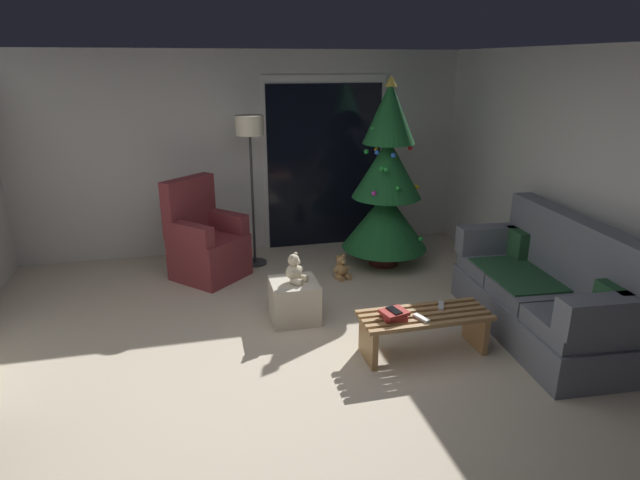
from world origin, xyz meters
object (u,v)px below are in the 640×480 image
Objects in this scene: christmas_tree at (387,186)px; remote_silver at (441,306)px; ottoman at (294,300)px; cell_phone at (394,310)px; teddy_bear_honey_by_tree at (341,268)px; armchair at (205,243)px; book_stack at (394,314)px; coffee_table at (424,326)px; couch at (545,293)px; floor_lamp at (250,140)px; teddy_bear_cream at (295,270)px; remote_white at (421,318)px.

remote_silver is at bearing -96.10° from christmas_tree.
christmas_tree is 1.94m from ottoman.
cell_phone is 1.77m from teddy_bear_honey_by_tree.
cell_phone is at bearing -56.51° from armchair.
book_stack is 1.76m from teddy_bear_honey_by_tree.
coffee_table is 0.32m from book_stack.
ottoman reaches higher than teddy_bear_honey_by_tree.
christmas_tree is (-0.79, 1.96, 0.57)m from couch.
teddy_bear_cream is (0.20, -1.56, -0.99)m from floor_lamp.
cell_phone is 2.60m from armchair.
floor_lamp is (-0.85, 2.42, 1.10)m from book_stack.
floor_lamp is 1.79m from teddy_bear_honey_by_tree.
couch is at bearing -45.31° from floor_lamp.
floor_lamp is (-0.85, 2.43, 1.06)m from cell_phone.
cell_phone is (-1.47, -0.09, 0.04)m from couch.
coffee_table is at bearing -51.30° from armchair.
floor_lamp reaches higher than teddy_bear_cream.
armchair reaches higher than teddy_bear_cream.
remote_silver is 0.55× the size of teddy_bear_cream.
armchair is 1.52m from ottoman.
teddy_bear_cream is at bearing -58.94° from armchair.
armchair is at bearing 104.46° from remote_white.
cell_phone is 0.50× the size of teddy_bear_honey_by_tree.
teddy_bear_honey_by_tree is at bearing -153.86° from christmas_tree.
remote_silver reaches higher than coffee_table.
couch is at bearing -10.36° from cell_phone.
floor_lamp is 4.05× the size of ottoman.
book_stack is at bearing -52.90° from teddy_bear_cream.
coffee_table is 0.35m from cell_phone.
christmas_tree reaches higher than teddy_bear_honey_by_tree.
book_stack is (-0.47, -0.10, 0.02)m from remote_silver.
ottoman is 0.32m from teddy_bear_cream.
ottoman is at bearing -59.06° from armchair.
coffee_table is at bearing -42.12° from teddy_bear_cream.
remote_white is 0.35× the size of ottoman.
book_stack is (-1.46, -0.09, 0.00)m from couch.
teddy_bear_honey_by_tree is (1.49, -0.43, -0.28)m from armchair.
remote_white is at bearing -31.42° from cell_phone.
remote_white is at bearing -53.63° from armchair.
remote_silver is 0.35× the size of ottoman.
christmas_tree is 1.66m from floor_lamp.
teddy_bear_cream is (-0.65, 0.87, 0.07)m from cell_phone.
remote_white is 1.00× the size of remote_silver.
armchair reaches higher than teddy_bear_honey_by_tree.
floor_lamp is at bearing 115.21° from coffee_table.
remote_silver is at bearing -47.33° from armchair.
coffee_table is 2.19m from christmas_tree.
christmas_tree is 1.84m from teddy_bear_cream.
christmas_tree is (0.47, 2.11, 0.60)m from remote_white.
remote_silver is at bearing 11.98° from book_stack.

